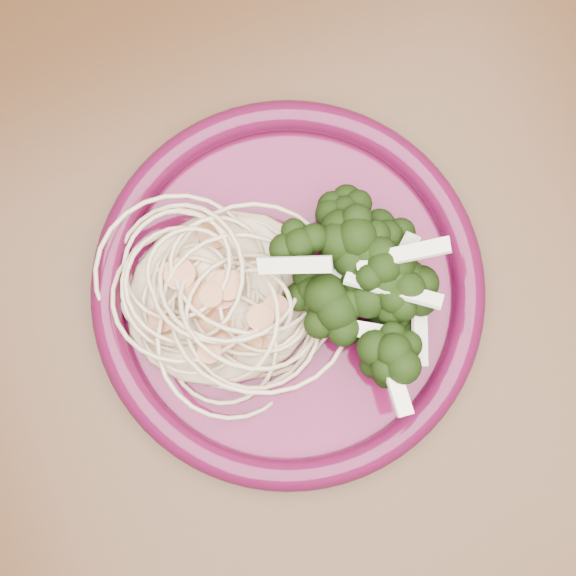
# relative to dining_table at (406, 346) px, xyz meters

# --- Properties ---
(dining_table) EXTENTS (1.20, 0.80, 0.75)m
(dining_table) POSITION_rel_dining_table_xyz_m (0.00, 0.00, 0.00)
(dining_table) COLOR #472814
(dining_table) RESTS_ON ground
(dinner_plate) EXTENTS (0.31, 0.31, 0.02)m
(dinner_plate) POSITION_rel_dining_table_xyz_m (-0.07, 0.06, 0.11)
(dinner_plate) COLOR #520A2A
(dinner_plate) RESTS_ON dining_table
(spaghetti_pile) EXTENTS (0.15, 0.14, 0.03)m
(spaghetti_pile) POSITION_rel_dining_table_xyz_m (-0.11, 0.07, 0.12)
(spaghetti_pile) COLOR #CDB68F
(spaghetti_pile) RESTS_ON dinner_plate
(scallop_cluster) EXTENTS (0.13, 0.13, 0.04)m
(scallop_cluster) POSITION_rel_dining_table_xyz_m (-0.11, 0.07, 0.15)
(scallop_cluster) COLOR tan
(scallop_cluster) RESTS_ON spaghetti_pile
(broccoli_pile) EXTENTS (0.12, 0.16, 0.05)m
(broccoli_pile) POSITION_rel_dining_table_xyz_m (-0.03, 0.05, 0.13)
(broccoli_pile) COLOR black
(broccoli_pile) RESTS_ON dinner_plate
(onion_garnish) EXTENTS (0.08, 0.10, 0.05)m
(onion_garnish) POSITION_rel_dining_table_xyz_m (-0.03, 0.05, 0.16)
(onion_garnish) COLOR white
(onion_garnish) RESTS_ON broccoli_pile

